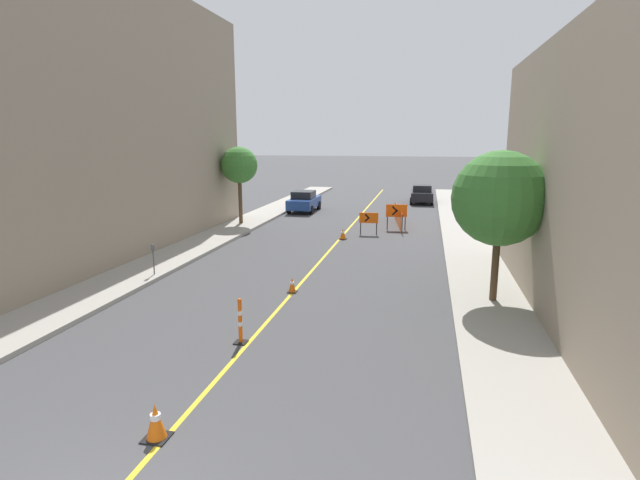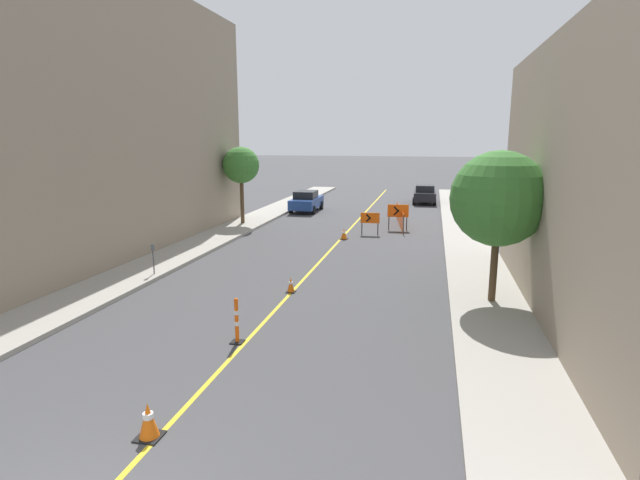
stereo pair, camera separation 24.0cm
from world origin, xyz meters
name	(u,v)px [view 2 (the right image)]	position (x,y,z in m)	size (l,w,h in m)	color
lane_stripe	(349,230)	(0.00, 24.90, 0.00)	(0.12, 49.80, 0.01)	gold
sidewalk_left	(243,225)	(-6.85, 24.90, 0.08)	(2.51, 49.80, 0.16)	#9E998E
sidewalk_right	(465,234)	(6.85, 24.90, 0.08)	(2.51, 49.80, 0.16)	#9E998E
building_facade_left	(65,118)	(-11.11, 14.95, 6.39)	(6.00, 25.95, 12.77)	gray
traffic_cone_nearest	(148,420)	(-0.15, 2.92, 0.35)	(0.47, 0.47, 0.71)	black
traffic_cone_second	(291,285)	(-0.03, 12.18, 0.28)	(0.33, 0.33, 0.56)	black
traffic_cone_third	(344,234)	(0.18, 22.20, 0.30)	(0.43, 0.43, 0.61)	black
delineator_post_front	(237,323)	(-0.21, 7.46, 0.56)	(0.34, 0.34, 1.29)	black
arrow_barricade_primary	(370,219)	(1.42, 23.87, 0.92)	(1.10, 0.13, 1.29)	#EF560C
arrow_barricade_secondary	(398,212)	(2.90, 25.75, 1.12)	(1.27, 0.17, 1.57)	#EF560C
safety_mesh_fence	(400,217)	(2.94, 27.22, 0.59)	(0.82, 5.93, 1.17)	#EF560C
parked_car_curb_near	(306,201)	(-4.47, 32.09, 0.80)	(1.94, 4.32, 1.59)	navy
parked_car_curb_mid	(425,194)	(4.27, 39.07, 0.80)	(1.94, 4.34, 1.59)	black
parking_meter_near_curb	(153,252)	(-5.95, 12.86, 1.05)	(0.12, 0.11, 1.26)	#4C4C51
street_tree_left_near	(241,165)	(-6.98, 25.24, 3.83)	(2.29, 2.29, 4.85)	#4C3823
street_tree_right_near	(499,199)	(6.98, 12.34, 3.60)	(3.12, 3.12, 5.01)	#4C3823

